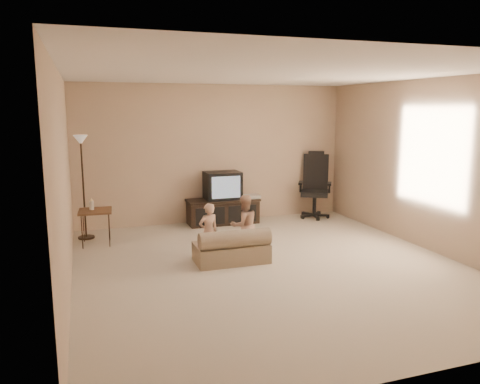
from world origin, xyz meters
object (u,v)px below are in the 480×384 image
object	(u,v)px
side_table	(95,211)
floor_lamp	(82,164)
toddler_left	(209,232)
toddler_right	(244,225)
office_chair	(315,194)
tv_stand	(223,202)
child_sofa	(232,249)

from	to	relation	value
side_table	floor_lamp	distance (m)	0.81
floor_lamp	toddler_left	size ratio (longest dim) A/B	2.08
toddler_right	side_table	bearing A→B (deg)	-38.62
office_chair	toddler_left	distance (m)	3.22
floor_lamp	toddler_right	world-z (taller)	floor_lamp
tv_stand	office_chair	world-z (taller)	office_chair
office_chair	toddler_left	size ratio (longest dim) A/B	1.58
office_chair	toddler_right	size ratio (longest dim) A/B	1.46
office_chair	side_table	bearing A→B (deg)	-141.66
office_chair	floor_lamp	xyz separation A→B (m)	(-4.21, -0.17, 0.76)
side_table	child_sofa	distance (m)	2.31
side_table	toddler_right	xyz separation A→B (m)	(1.99, -1.22, -0.09)
office_chair	child_sofa	size ratio (longest dim) A/B	1.27
tv_stand	toddler_left	xyz separation A→B (m)	(-0.79, -1.95, 0.01)
tv_stand	side_table	distance (m)	2.34
side_table	floor_lamp	bearing A→B (deg)	109.70
side_table	child_sofa	xyz separation A→B (m)	(1.72, -1.51, -0.33)
office_chair	side_table	size ratio (longest dim) A/B	1.73
child_sofa	toddler_right	size ratio (longest dim) A/B	1.15
office_chair	child_sofa	xyz separation A→B (m)	(-2.34, -2.09, -0.26)
tv_stand	side_table	size ratio (longest dim) A/B	1.82
tv_stand	child_sofa	world-z (taller)	tv_stand
tv_stand	floor_lamp	size ratio (longest dim) A/B	0.80
office_chair	toddler_left	xyz separation A→B (m)	(-2.62, -1.87, -0.05)
office_chair	toddler_left	bearing A→B (deg)	-114.17
child_sofa	side_table	bearing A→B (deg)	139.32
child_sofa	toddler_right	distance (m)	0.46
tv_stand	floor_lamp	distance (m)	2.54
floor_lamp	toddler_right	xyz separation A→B (m)	(2.14, -1.63, -0.78)
toddler_right	tv_stand	bearing A→B (deg)	-104.72
child_sofa	toddler_left	xyz separation A→B (m)	(-0.27, 0.22, 0.20)
tv_stand	office_chair	xyz separation A→B (m)	(1.82, -0.07, 0.06)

